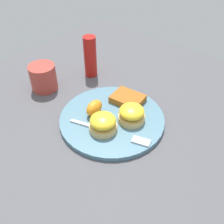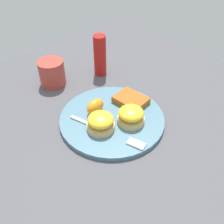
% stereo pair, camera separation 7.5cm
% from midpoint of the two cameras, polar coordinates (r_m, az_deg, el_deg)
% --- Properties ---
extents(ground_plane, '(1.10, 1.10, 0.00)m').
position_cam_midpoint_polar(ground_plane, '(0.77, 2.78, -2.03)').
color(ground_plane, '#4C4C51').
extents(plate, '(0.31, 0.31, 0.01)m').
position_cam_midpoint_polar(plate, '(0.77, 2.79, -1.65)').
color(plate, slate).
rests_on(plate, ground_plane).
extents(sandwich_benedict_left, '(0.08, 0.08, 0.05)m').
position_cam_midpoint_polar(sandwich_benedict_left, '(0.71, 0.51, -2.36)').
color(sandwich_benedict_left, tan).
rests_on(sandwich_benedict_left, plate).
extents(sandwich_benedict_right, '(0.08, 0.08, 0.05)m').
position_cam_midpoint_polar(sandwich_benedict_right, '(0.74, 7.07, -0.90)').
color(sandwich_benedict_right, tan).
rests_on(sandwich_benedict_right, plate).
extents(hashbrown_patty, '(0.10, 0.09, 0.02)m').
position_cam_midpoint_polar(hashbrown_patty, '(0.81, 6.78, 2.48)').
color(hashbrown_patty, '#9F591E').
rests_on(hashbrown_patty, plate).
extents(orange_wedge, '(0.04, 0.06, 0.04)m').
position_cam_midpoint_polar(orange_wedge, '(0.76, -0.88, 1.08)').
color(orange_wedge, orange).
rests_on(orange_wedge, plate).
extents(fork, '(0.23, 0.09, 0.00)m').
position_cam_midpoint_polar(fork, '(0.71, 2.76, -4.78)').
color(fork, silver).
rests_on(fork, plate).
extents(cup, '(0.12, 0.09, 0.09)m').
position_cam_midpoint_polar(cup, '(0.91, -10.70, 8.37)').
color(cup, '#B23D33').
rests_on(cup, ground_plane).
extents(condiment_bottle, '(0.04, 0.04, 0.15)m').
position_cam_midpoint_polar(condiment_bottle, '(0.94, -0.32, 12.13)').
color(condiment_bottle, '#B21914').
rests_on(condiment_bottle, ground_plane).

